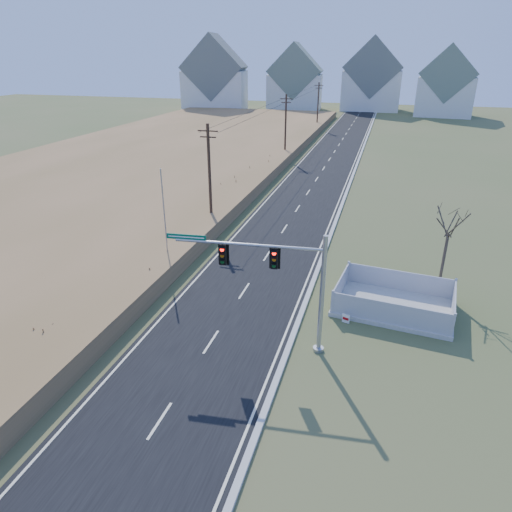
# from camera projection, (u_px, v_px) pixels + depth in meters

# --- Properties ---
(ground) EXTENTS (260.00, 260.00, 0.00)m
(ground) POSITION_uv_depth(u_px,v_px,m) (224.00, 323.00, 26.36)
(ground) COLOR #455629
(ground) RESTS_ON ground
(road) EXTENTS (8.00, 180.00, 0.06)m
(road) POSITION_uv_depth(u_px,v_px,m) (333.00, 154.00, 70.25)
(road) COLOR black
(road) RESTS_ON ground
(curb) EXTENTS (0.30, 180.00, 0.18)m
(curb) POSITION_uv_depth(u_px,v_px,m) (360.00, 155.00, 69.18)
(curb) COLOR #B2AFA8
(curb) RESTS_ON ground
(reed_marsh) EXTENTS (38.00, 110.00, 1.30)m
(reed_marsh) POSITION_uv_depth(u_px,v_px,m) (162.00, 154.00, 67.24)
(reed_marsh) COLOR #A7784B
(reed_marsh) RESTS_ON ground
(utility_pole_near) EXTENTS (1.80, 0.26, 9.00)m
(utility_pole_near) POSITION_uv_depth(u_px,v_px,m) (210.00, 175.00, 39.26)
(utility_pole_near) COLOR #422D1E
(utility_pole_near) RESTS_ON ground
(utility_pole_mid) EXTENTS (1.80, 0.26, 9.00)m
(utility_pole_mid) POSITION_uv_depth(u_px,v_px,m) (286.00, 126.00, 65.59)
(utility_pole_mid) COLOR #422D1E
(utility_pole_mid) RESTS_ON ground
(utility_pole_far) EXTENTS (1.80, 0.26, 9.00)m
(utility_pole_far) POSITION_uv_depth(u_px,v_px,m) (318.00, 105.00, 91.93)
(utility_pole_far) COLOR #422D1E
(utility_pole_far) RESTS_ON ground
(condo_nw) EXTENTS (17.69, 13.38, 19.05)m
(condo_nw) POSITION_uv_depth(u_px,v_px,m) (215.00, 80.00, 120.56)
(condo_nw) COLOR white
(condo_nw) RESTS_ON ground
(condo_nnw) EXTENTS (14.93, 11.17, 17.03)m
(condo_nnw) POSITION_uv_depth(u_px,v_px,m) (295.00, 83.00, 122.87)
(condo_nnw) COLOR white
(condo_nnw) RESTS_ON ground
(condo_n) EXTENTS (15.27, 10.20, 18.54)m
(condo_n) POSITION_uv_depth(u_px,v_px,m) (372.00, 80.00, 121.08)
(condo_n) COLOR white
(condo_n) RESTS_ON ground
(condo_ne) EXTENTS (14.12, 10.51, 16.52)m
(condo_ne) POSITION_uv_depth(u_px,v_px,m) (446.00, 87.00, 109.85)
(condo_ne) COLOR white
(condo_ne) RESTS_ON ground
(traffic_signal_mast) EXTENTS (8.12, 1.07, 6.49)m
(traffic_signal_mast) POSITION_uv_depth(u_px,v_px,m) (286.00, 279.00, 22.62)
(traffic_signal_mast) COLOR #9EA0A5
(traffic_signal_mast) RESTS_ON ground
(fence_enclosure) EXTENTS (7.40, 5.47, 1.59)m
(fence_enclosure) POSITION_uv_depth(u_px,v_px,m) (393.00, 305.00, 27.73)
(fence_enclosure) COLOR #B7B5AD
(fence_enclosure) RESTS_ON ground
(open_sign) EXTENTS (0.44, 0.17, 0.55)m
(open_sign) POSITION_uv_depth(u_px,v_px,m) (346.00, 319.00, 26.29)
(open_sign) COLOR white
(open_sign) RESTS_ON ground
(flagpole) EXTENTS (0.33, 0.33, 7.26)m
(flagpole) POSITION_uv_depth(u_px,v_px,m) (166.00, 229.00, 32.21)
(flagpole) COLOR #B7B5AD
(flagpole) RESTS_ON ground
(bare_tree) EXTENTS (2.30, 2.30, 6.09)m
(bare_tree) POSITION_uv_depth(u_px,v_px,m) (451.00, 221.00, 27.87)
(bare_tree) COLOR #4C3F33
(bare_tree) RESTS_ON ground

